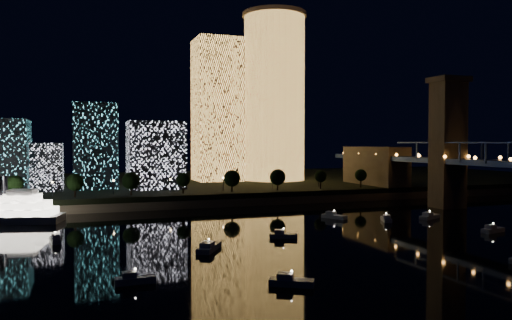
# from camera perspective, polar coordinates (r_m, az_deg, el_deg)

# --- Properties ---
(ground) EXTENTS (520.00, 520.00, 0.00)m
(ground) POSITION_cam_1_polar(r_m,az_deg,el_deg) (128.17, 13.23, -9.30)
(ground) COLOR black
(ground) RESTS_ON ground
(far_bank) EXTENTS (420.00, 160.00, 5.00)m
(far_bank) POSITION_cam_1_polar(r_m,az_deg,el_deg) (275.21, -5.07, -2.70)
(far_bank) COLOR black
(far_bank) RESTS_ON ground
(seawall) EXTENTS (420.00, 6.00, 3.00)m
(seawall) POSITION_cam_1_polar(r_m,az_deg,el_deg) (201.05, 0.47, -4.71)
(seawall) COLOR #6B5E4C
(seawall) RESTS_ON ground
(tower_cylindrical) EXTENTS (34.00, 34.00, 88.49)m
(tower_cylindrical) POSITION_cam_1_polar(r_m,az_deg,el_deg) (267.79, 2.11, 7.22)
(tower_cylindrical) COLOR #FBB350
(tower_cylindrical) RESTS_ON far_bank
(tower_rectangular) EXTENTS (23.30, 23.30, 74.13)m
(tower_rectangular) POSITION_cam_1_polar(r_m,az_deg,el_deg) (264.49, -4.46, 5.69)
(tower_rectangular) COLOR #FBB350
(tower_rectangular) RESTS_ON far_bank
(midrise_blocks) EXTENTS (83.14, 36.84, 37.08)m
(midrise_blocks) POSITION_cam_1_polar(r_m,az_deg,el_deg) (224.55, -19.42, 0.67)
(midrise_blocks) COLOR white
(midrise_blocks) RESTS_ON far_bank
(motorboats) EXTENTS (120.49, 73.97, 2.78)m
(motorboats) POSITION_cam_1_polar(r_m,az_deg,el_deg) (131.27, 9.18, -8.64)
(motorboats) COLOR silver
(motorboats) RESTS_ON ground
(esplanade_trees) EXTENTS (165.79, 6.78, 8.89)m
(esplanade_trees) POSITION_cam_1_polar(r_m,az_deg,el_deg) (197.14, -9.61, -2.25)
(esplanade_trees) COLOR black
(esplanade_trees) RESTS_ON far_bank
(street_lamps) EXTENTS (132.70, 0.70, 5.65)m
(street_lamps) POSITION_cam_1_polar(r_m,az_deg,el_deg) (203.23, -9.75, -2.54)
(street_lamps) COLOR black
(street_lamps) RESTS_ON far_bank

